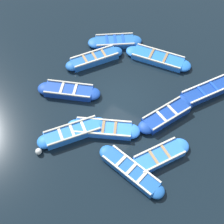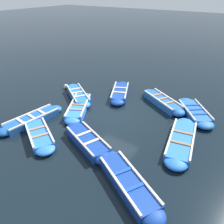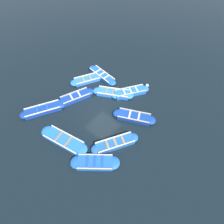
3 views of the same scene
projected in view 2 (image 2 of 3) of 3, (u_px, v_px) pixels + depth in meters
name	position (u px, v px, depth m)	size (l,w,h in m)	color
ground_plane	(111.00, 116.00, 11.98)	(120.00, 120.00, 0.00)	black
boat_far_corner	(181.00, 141.00, 9.83)	(1.67, 4.11, 0.39)	blue
boat_tucked	(39.00, 135.00, 10.24)	(3.25, 2.30, 0.38)	blue
boat_centre	(120.00, 93.00, 14.20)	(2.25, 3.51, 0.44)	navy
boat_broadside	(79.00, 107.00, 12.53)	(2.49, 3.65, 0.40)	blue
boat_inner_gap	(88.00, 141.00, 9.74)	(3.46, 2.04, 0.45)	navy
boat_near_quay	(78.00, 95.00, 13.83)	(3.37, 2.64, 0.46)	blue
boat_end_of_row	(162.00, 102.00, 13.07)	(3.48, 2.52, 0.46)	#1E59AD
boat_bow_out	(32.00, 119.00, 11.40)	(1.23, 3.71, 0.39)	#1E59AD
boat_stern_in	(128.00, 183.00, 7.69)	(3.65, 2.53, 0.44)	navy
boat_drifting	(195.00, 112.00, 12.04)	(2.83, 3.22, 0.40)	#1E59AD
buoy_orange_near	(66.00, 86.00, 15.18)	(0.31, 0.31, 0.31)	silver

